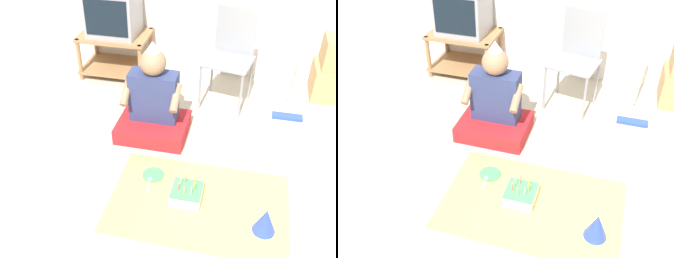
{
  "view_description": "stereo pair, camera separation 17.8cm",
  "coord_description": "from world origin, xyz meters",
  "views": [
    {
      "loc": [
        0.11,
        -2.0,
        2.14
      ],
      "look_at": [
        -0.43,
        0.34,
        0.35
      ],
      "focal_mm": 42.0,
      "sensor_mm": 36.0,
      "label": 1
    },
    {
      "loc": [
        0.28,
        -1.95,
        2.14
      ],
      "look_at": [
        -0.43,
        0.34,
        0.35
      ],
      "focal_mm": 42.0,
      "sensor_mm": 36.0,
      "label": 2
    }
  ],
  "objects": [
    {
      "name": "ground_plane",
      "position": [
        0.0,
        0.0,
        0.0
      ],
      "size": [
        16.0,
        16.0,
        0.0
      ],
      "primitive_type": "plane",
      "color": "#BCB29E"
    },
    {
      "name": "tv_stand",
      "position": [
        -1.33,
        1.71,
        0.28
      ],
      "size": [
        0.74,
        0.52,
        0.47
      ],
      "color": "#997047",
      "rests_on": "ground_plane"
    },
    {
      "name": "tv",
      "position": [
        -1.33,
        1.72,
        0.7
      ],
      "size": [
        0.5,
        0.45,
        0.46
      ],
      "color": "#99999E",
      "rests_on": "tv_stand"
    },
    {
      "name": "folding_chair",
      "position": [
        -0.08,
        1.43,
        0.53
      ],
      "size": [
        0.5,
        0.47,
        0.92
      ],
      "color": "gray",
      "rests_on": "ground_plane"
    },
    {
      "name": "dust_mop",
      "position": [
        0.52,
        1.31,
        0.34
      ],
      "size": [
        0.28,
        0.36,
        1.17
      ],
      "color": "#2D4CB2",
      "rests_on": "ground_plane"
    },
    {
      "name": "person_seated",
      "position": [
        -0.66,
        0.73,
        0.27
      ],
      "size": [
        0.6,
        0.48,
        0.86
      ],
      "color": "red",
      "rests_on": "ground_plane"
    },
    {
      "name": "party_cloth",
      "position": [
        -0.12,
        -0.03,
        0.0
      ],
      "size": [
        1.28,
        0.85,
        0.01
      ],
      "color": "#EAD666",
      "rests_on": "ground_plane"
    },
    {
      "name": "birthday_cake",
      "position": [
        -0.21,
        -0.01,
        0.05
      ],
      "size": [
        0.22,
        0.22,
        0.17
      ],
      "color": "silver",
      "rests_on": "party_cloth"
    },
    {
      "name": "party_hat_blue",
      "position": [
        0.35,
        -0.18,
        0.1
      ],
      "size": [
        0.16,
        0.16,
        0.2
      ],
      "color": "blue",
      "rests_on": "party_cloth"
    },
    {
      "name": "paper_plate",
      "position": [
        -0.51,
        0.17,
        0.01
      ],
      "size": [
        0.17,
        0.17,
        0.01
      ],
      "color": "#4CB266",
      "rests_on": "party_cloth"
    },
    {
      "name": "plastic_spoon_near",
      "position": [
        -0.53,
        0.1,
        0.01
      ],
      "size": [
        0.04,
        0.15,
        0.01
      ],
      "color": "white",
      "rests_on": "party_cloth"
    }
  ]
}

